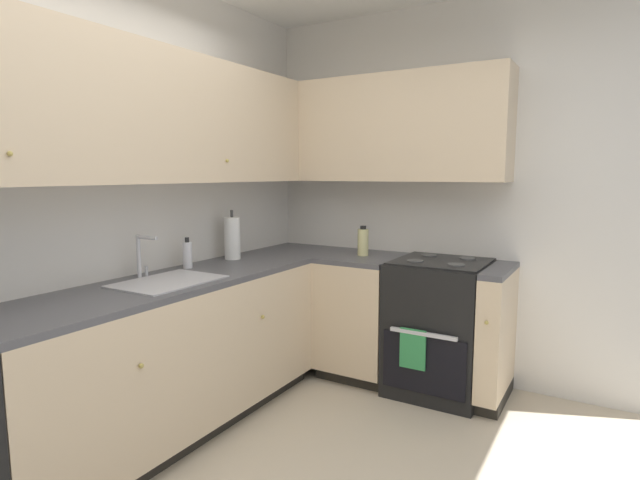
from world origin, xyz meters
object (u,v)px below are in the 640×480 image
Objects in this scene: soap_bottle at (188,255)px; oven_range at (440,326)px; oil_bottle at (363,242)px; paper_towel_roll at (232,238)px.

oven_range is at bearing -52.10° from soap_bottle.
soap_bottle is at bearing 127.90° from oven_range.
paper_towel_roll is at bearing 129.81° from oil_bottle.
oil_bottle is (1.01, -0.74, 0.01)m from soap_bottle.
oil_bottle is at bearing -50.19° from paper_towel_roll.
oil_bottle reaches higher than soap_bottle.
oil_bottle reaches higher than oven_range.
paper_towel_roll is 0.94m from oil_bottle.
paper_towel_roll is (-0.62, 1.30, 0.59)m from oven_range.
oven_range is 0.80m from oil_bottle.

